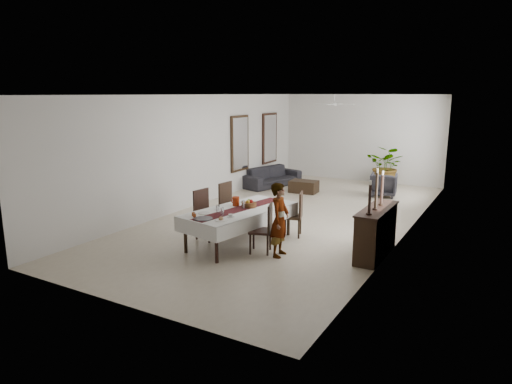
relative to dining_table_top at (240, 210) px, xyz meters
name	(u,v)px	position (x,y,z in m)	size (l,w,h in m)	color
floor	(291,217)	(0.01, 2.55, -0.75)	(6.00, 12.00, 0.00)	beige
ceiling	(293,95)	(0.01, 2.55, 2.45)	(6.00, 12.00, 0.02)	silver
wall_back	(361,138)	(0.01, 8.55, 0.85)	(6.00, 0.02, 3.20)	silver
wall_front	(117,206)	(0.01, -3.45, 0.85)	(6.00, 0.02, 3.20)	silver
wall_left	(199,150)	(-2.99, 2.55, 0.85)	(0.02, 12.00, 3.20)	silver
wall_right	(410,166)	(3.01, 2.55, 0.85)	(0.02, 12.00, 3.20)	silver
dining_table_top	(240,210)	(0.00, 0.00, 0.00)	(1.03, 2.47, 0.05)	black
table_leg_fl	(185,236)	(-0.66, -1.07, -0.39)	(0.07, 0.07, 0.72)	black
table_leg_fr	(217,245)	(0.23, -1.24, -0.39)	(0.07, 0.07, 0.72)	black
table_leg_bl	(259,214)	(-0.23, 1.24, -0.39)	(0.07, 0.07, 0.72)	black
table_leg_br	(288,220)	(0.66, 1.07, -0.39)	(0.07, 0.07, 0.72)	black
tablecloth_top	(240,209)	(0.00, 0.00, 0.03)	(1.21, 2.65, 0.01)	silver
tablecloth_drape_left	(220,211)	(-0.59, 0.11, -0.12)	(0.01, 2.65, 0.31)	white
tablecloth_drape_right	(261,221)	(0.59, -0.11, -0.12)	(0.01, 2.65, 0.31)	white
tablecloth_drape_near	(195,229)	(-0.24, -1.30, -0.12)	(1.21, 0.01, 0.31)	silver
tablecloth_drape_far	(277,205)	(0.24, 1.30, -0.12)	(1.21, 0.01, 0.31)	silver
table_runner	(240,209)	(0.00, 0.00, 0.04)	(0.36, 2.57, 0.00)	#5A191D
red_pitcher	(236,201)	(-0.23, 0.20, 0.14)	(0.15, 0.15, 0.21)	#93260A
pitcher_handle	(233,201)	(-0.31, 0.21, 0.14)	(0.12, 0.12, 0.02)	maroon
wine_glass_near	(222,212)	(0.00, -0.68, 0.12)	(0.07, 0.07, 0.17)	white
wine_glass_mid	(218,209)	(-0.20, -0.54, 0.12)	(0.07, 0.07, 0.17)	white
wine_glass_far	(243,205)	(0.06, 0.04, 0.12)	(0.07, 0.07, 0.17)	white
teacup_right	(231,216)	(0.19, -0.66, 0.07)	(0.09, 0.09, 0.06)	silver
saucer_right	(231,217)	(0.19, -0.66, 0.04)	(0.15, 0.15, 0.01)	silver
teacup_left	(218,208)	(-0.37, -0.30, 0.07)	(0.09, 0.09, 0.06)	white
saucer_left	(218,209)	(-0.37, -0.30, 0.04)	(0.15, 0.15, 0.01)	white
plate_near_right	(221,220)	(0.17, -0.97, 0.04)	(0.25, 0.25, 0.02)	white
bread_near_right	(221,219)	(0.17, -0.97, 0.07)	(0.09, 0.09, 0.09)	tan
plate_near_left	(204,213)	(-0.44, -0.70, 0.04)	(0.25, 0.25, 0.02)	white
plate_far_left	(246,202)	(-0.22, 0.62, 0.04)	(0.25, 0.25, 0.02)	silver
serving_tray	(203,219)	(-0.19, -1.06, 0.05)	(0.37, 0.37, 0.02)	#434248
jam_jar_a	(194,216)	(-0.42, -1.05, 0.08)	(0.07, 0.07, 0.08)	maroon
jam_jar_b	(193,214)	(-0.51, -0.97, 0.08)	(0.07, 0.07, 0.08)	brown
fruit_basket	(249,205)	(0.10, 0.24, 0.09)	(0.31, 0.31, 0.10)	brown
fruit_red	(251,201)	(0.13, 0.26, 0.17)	(0.09, 0.09, 0.09)	maroon
fruit_green	(249,201)	(0.06, 0.28, 0.17)	(0.08, 0.08, 0.08)	#518828
fruit_yellow	(248,202)	(0.09, 0.19, 0.17)	(0.09, 0.09, 0.09)	gold
chair_right_near_seat	(260,231)	(0.67, -0.27, -0.29)	(0.44, 0.44, 0.05)	black
chair_right_near_leg_fl	(268,245)	(0.89, -0.38, -0.53)	(0.04, 0.04, 0.43)	black
chair_right_near_leg_fr	(270,240)	(0.78, -0.05, -0.53)	(0.04, 0.04, 0.43)	black
chair_right_near_leg_bl	(250,244)	(0.56, -0.50, -0.53)	(0.04, 0.04, 0.43)	black
chair_right_near_leg_br	(254,239)	(0.44, -0.16, -0.53)	(0.04, 0.04, 0.43)	black
chair_right_near_back	(270,218)	(0.85, -0.21, 0.01)	(0.44, 0.04, 0.56)	black
chair_right_far_seat	(292,217)	(0.75, 1.07, -0.29)	(0.44, 0.44, 0.05)	black
chair_right_far_leg_fl	(299,229)	(0.97, 0.95, -0.53)	(0.04, 0.04, 0.43)	black
chair_right_far_leg_fr	(300,225)	(0.86, 1.29, -0.53)	(0.04, 0.04, 0.43)	black
chair_right_far_leg_bl	(283,228)	(0.63, 0.84, -0.53)	(0.04, 0.04, 0.43)	black
chair_right_far_leg_br	(285,224)	(0.52, 1.18, -0.53)	(0.04, 0.04, 0.43)	black
chair_right_far_back	(301,204)	(0.94, 1.13, 0.01)	(0.44, 0.04, 0.56)	black
chair_left_near_seat	(208,218)	(-0.78, -0.08, -0.25)	(0.48, 0.48, 0.05)	black
chair_left_near_leg_fl	(208,225)	(-0.95, 0.14, -0.51)	(0.05, 0.05, 0.47)	black
chair_left_near_leg_fr	(196,229)	(-1.00, -0.25, -0.51)	(0.05, 0.05, 0.47)	black
chair_left_near_leg_bl	(221,228)	(-0.57, 0.09, -0.51)	(0.05, 0.05, 0.47)	black
chair_left_near_leg_br	(209,232)	(-0.62, -0.30, -0.51)	(0.05, 0.05, 0.47)	black
chair_left_near_back	(201,202)	(-1.00, -0.06, 0.07)	(0.48, 0.04, 0.60)	black
chair_left_far_seat	(232,208)	(-0.79, 0.91, -0.25)	(0.47, 0.47, 0.05)	black
chair_left_far_leg_fl	(231,216)	(-0.96, 1.12, -0.51)	(0.05, 0.05, 0.47)	black
chair_left_far_leg_fr	(221,219)	(-1.00, 0.74, -0.51)	(0.05, 0.05, 0.47)	black
chair_left_far_leg_bl	(243,218)	(-0.57, 1.08, -0.51)	(0.05, 0.05, 0.47)	black
chair_left_far_leg_br	(234,222)	(-0.62, 0.70, -0.51)	(0.05, 0.05, 0.47)	black
chair_left_far_back	(225,194)	(-1.00, 0.93, 0.07)	(0.47, 0.04, 0.60)	black
woman	(280,220)	(1.10, -0.26, 0.01)	(0.55, 0.36, 1.51)	gray
sideboard_body	(376,233)	(2.79, 0.70, -0.26)	(0.43, 1.62, 0.97)	black
sideboard_top	(377,209)	(2.79, 0.70, 0.24)	(0.47, 1.68, 0.03)	black
candlestick_near_base	(369,214)	(2.79, 0.11, 0.27)	(0.11, 0.11, 0.03)	black
candlestick_near_shaft	(370,199)	(2.79, 0.11, 0.56)	(0.05, 0.05, 0.54)	black
candlestick_near_candle	(371,183)	(2.79, 0.11, 0.87)	(0.04, 0.04, 0.09)	silver
candlestick_mid_base	(375,209)	(2.79, 0.54, 0.27)	(0.11, 0.11, 0.03)	black
candlestick_mid_shaft	(376,191)	(2.79, 0.54, 0.64)	(0.05, 0.05, 0.70)	black
candlestick_mid_candle	(377,171)	(2.79, 0.54, 1.03)	(0.04, 0.04, 0.09)	beige
candlestick_far_base	(381,204)	(2.79, 0.97, 0.27)	(0.11, 0.11, 0.03)	black
candlestick_far_shaft	(382,189)	(2.79, 0.97, 0.58)	(0.05, 0.05, 0.59)	black
candlestick_far_candle	(383,173)	(2.79, 0.97, 0.92)	(0.04, 0.04, 0.09)	#F0E4D0
sofa	(272,177)	(-2.39, 5.99, -0.41)	(2.30, 0.90, 0.67)	black
armchair	(383,185)	(1.49, 6.30, -0.38)	(0.79, 0.81, 0.74)	#2B292E
coffee_table	(304,187)	(-0.94, 5.54, -0.55)	(0.89, 0.60, 0.40)	black
potted_plant	(387,166)	(1.16, 7.95, -0.03)	(1.30, 1.13, 1.44)	#255B24
mirror_frame_near	(240,143)	(-2.95, 4.75, 0.85)	(0.06, 1.05, 1.85)	black
mirror_glass_near	(241,144)	(-2.91, 4.75, 0.85)	(0.01, 0.90, 1.70)	silver
mirror_frame_far	(270,138)	(-2.95, 6.85, 0.85)	(0.06, 1.05, 1.85)	black
mirror_glass_far	(270,138)	(-2.91, 6.85, 0.85)	(0.01, 0.90, 1.70)	white
fan_rod	(334,98)	(0.01, 5.55, 2.35)	(0.04, 0.04, 0.20)	silver
fan_hub	(334,104)	(0.01, 5.55, 2.15)	(0.16, 0.16, 0.08)	silver
fan_blade_n	(338,104)	(0.01, 5.90, 2.15)	(0.10, 0.55, 0.01)	silver
fan_blade_s	(330,105)	(0.01, 5.20, 2.15)	(0.10, 0.55, 0.01)	silver
fan_blade_e	(345,104)	(0.36, 5.55, 2.15)	(0.55, 0.10, 0.01)	silver
fan_blade_w	(323,104)	(-0.34, 5.55, 2.15)	(0.55, 0.10, 0.01)	silver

